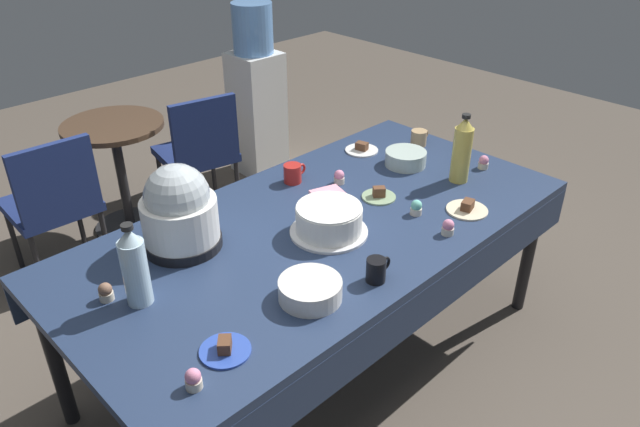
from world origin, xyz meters
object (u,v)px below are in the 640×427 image
(cupcake_vanilla, at_px, (339,177))
(maroon_chair_left, at_px, (53,199))
(cupcake_lemon, at_px, (193,379))
(cupcake_mint, at_px, (484,162))
(cupcake_rose, at_px, (416,208))
(round_cafe_table, at_px, (118,157))
(ceramic_snack_bowl, at_px, (310,290))
(glass_salad_bowl, at_px, (406,158))
(water_cooler, at_px, (256,96))
(dessert_plate_cream, at_px, (467,208))
(dessert_plate_cobalt, at_px, (225,349))
(soda_bottle_ginger_ale, at_px, (462,150))
(coffee_mug_tan, at_px, (419,138))
(maroon_chair_right, at_px, (199,148))
(potluck_table, at_px, (320,236))
(soda_bottle_water, at_px, (135,267))
(slow_cooker, at_px, (179,211))
(coffee_mug_black, at_px, (377,270))
(cupcake_cocoa, at_px, (106,292))
(frosted_layer_cake, at_px, (329,220))
(dessert_plate_white, at_px, (362,149))
(coffee_mug_red, at_px, (293,173))
(cupcake_berry, at_px, (448,227))
(dessert_plate_sage, at_px, (379,195))

(cupcake_vanilla, relative_size, maroon_chair_left, 0.08)
(cupcake_lemon, bearing_deg, cupcake_mint, 6.39)
(cupcake_rose, distance_m, round_cafe_table, 2.00)
(ceramic_snack_bowl, xyz_separation_m, maroon_chair_left, (-0.18, 1.81, -0.29))
(cupcake_rose, distance_m, maroon_chair_left, 1.96)
(glass_salad_bowl, relative_size, cupcake_rose, 3.02)
(water_cooler, bearing_deg, dessert_plate_cream, -104.68)
(dessert_plate_cream, relative_size, dessert_plate_cobalt, 1.11)
(soda_bottle_ginger_ale, relative_size, coffee_mug_tan, 2.72)
(cupcake_rose, xyz_separation_m, maroon_chair_left, (-0.90, 1.72, -0.29))
(coffee_mug_tan, distance_m, maroon_chair_right, 1.42)
(potluck_table, distance_m, soda_bottle_water, 0.83)
(soda_bottle_water, height_order, water_cooler, water_cooler)
(cupcake_rose, distance_m, coffee_mug_tan, 0.74)
(slow_cooker, distance_m, round_cafe_table, 1.58)
(slow_cooker, bearing_deg, potluck_table, -27.14)
(coffee_mug_black, bearing_deg, cupcake_cocoa, 142.40)
(cupcake_vanilla, relative_size, coffee_mug_black, 0.60)
(dessert_plate_cobalt, distance_m, cupcake_vanilla, 1.19)
(ceramic_snack_bowl, bearing_deg, dessert_plate_cobalt, -179.01)
(glass_salad_bowl, relative_size, maroon_chair_left, 0.24)
(frosted_layer_cake, distance_m, coffee_mug_tan, 1.01)
(ceramic_snack_bowl, relative_size, maroon_chair_left, 0.26)
(maroon_chair_left, bearing_deg, cupcake_mint, -48.19)
(coffee_mug_tan, relative_size, coffee_mug_black, 1.08)
(dessert_plate_white, bearing_deg, slow_cooker, -174.52)
(dessert_plate_white, bearing_deg, coffee_mug_black, -135.10)
(coffee_mug_red, relative_size, coffee_mug_tan, 1.02)
(dessert_plate_cream, xyz_separation_m, cupcake_berry, (-0.22, -0.05, 0.02))
(dessert_plate_sage, height_order, maroon_chair_right, maroon_chair_right)
(soda_bottle_water, bearing_deg, coffee_mug_tan, 4.65)
(ceramic_snack_bowl, relative_size, water_cooler, 0.18)
(frosted_layer_cake, xyz_separation_m, slow_cooker, (-0.48, 0.33, 0.10))
(frosted_layer_cake, distance_m, cupcake_vanilla, 0.44)
(potluck_table, distance_m, maroon_chair_left, 1.60)
(soda_bottle_water, bearing_deg, frosted_layer_cake, -10.46)
(dessert_plate_cobalt, bearing_deg, coffee_mug_tan, 17.98)
(soda_bottle_water, bearing_deg, maroon_chair_left, 80.15)
(slow_cooker, distance_m, water_cooler, 2.23)
(cupcake_rose, xyz_separation_m, cupcake_cocoa, (-1.23, 0.39, 0.00))
(ceramic_snack_bowl, distance_m, dessert_plate_cream, 0.90)
(potluck_table, bearing_deg, ceramic_snack_bowl, -138.28)
(coffee_mug_tan, bearing_deg, maroon_chair_left, 139.47)
(glass_salad_bowl, height_order, maroon_chair_left, maroon_chair_left)
(cupcake_cocoa, xyz_separation_m, coffee_mug_red, (1.05, 0.20, 0.01))
(frosted_layer_cake, distance_m, soda_bottle_water, 0.79)
(ceramic_snack_bowl, relative_size, cupcake_mint, 3.30)
(ceramic_snack_bowl, height_order, water_cooler, water_cooler)
(glass_salad_bowl, relative_size, soda_bottle_ginger_ale, 0.61)
(soda_bottle_ginger_ale, bearing_deg, dessert_plate_white, 98.48)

